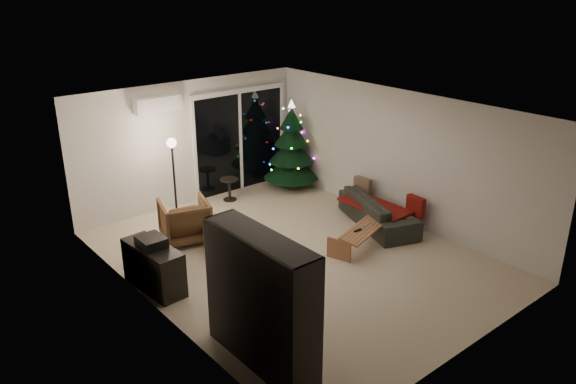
{
  "coord_description": "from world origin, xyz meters",
  "views": [
    {
      "loc": [
        -5.41,
        -6.33,
        4.41
      ],
      "look_at": [
        0.1,
        0.3,
        1.05
      ],
      "focal_mm": 35.0,
      "sensor_mm": 36.0,
      "label": 1
    }
  ],
  "objects_px": {
    "armchair": "(185,220)",
    "christmas_tree": "(291,144)",
    "sofa": "(378,211)",
    "coffee_table": "(363,239)",
    "media_cabinet": "(154,267)",
    "bookshelf": "(247,307)"
  },
  "relations": [
    {
      "from": "media_cabinet",
      "to": "christmas_tree",
      "type": "xyz_separation_m",
      "value": [
        4.34,
        1.99,
        0.63
      ]
    },
    {
      "from": "sofa",
      "to": "christmas_tree",
      "type": "distance_m",
      "value": 2.67
    },
    {
      "from": "sofa",
      "to": "coffee_table",
      "type": "xyz_separation_m",
      "value": [
        -0.96,
        -0.53,
        -0.09
      ]
    },
    {
      "from": "media_cabinet",
      "to": "armchair",
      "type": "height_order",
      "value": "armchair"
    },
    {
      "from": "media_cabinet",
      "to": "coffee_table",
      "type": "relative_size",
      "value": 0.91
    },
    {
      "from": "armchair",
      "to": "christmas_tree",
      "type": "height_order",
      "value": "christmas_tree"
    },
    {
      "from": "christmas_tree",
      "to": "bookshelf",
      "type": "bearing_deg",
      "value": -134.86
    },
    {
      "from": "armchair",
      "to": "coffee_table",
      "type": "distance_m",
      "value": 3.12
    },
    {
      "from": "armchair",
      "to": "sofa",
      "type": "distance_m",
      "value": 3.56
    },
    {
      "from": "christmas_tree",
      "to": "coffee_table",
      "type": "bearing_deg",
      "value": -107.9
    },
    {
      "from": "bookshelf",
      "to": "christmas_tree",
      "type": "relative_size",
      "value": 0.86
    },
    {
      "from": "sofa",
      "to": "armchair",
      "type": "bearing_deg",
      "value": 81.36
    },
    {
      "from": "sofa",
      "to": "coffee_table",
      "type": "relative_size",
      "value": 1.57
    },
    {
      "from": "armchair",
      "to": "sofa",
      "type": "xyz_separation_m",
      "value": [
        3.11,
        -1.73,
        -0.1
      ]
    },
    {
      "from": "sofa",
      "to": "christmas_tree",
      "type": "xyz_separation_m",
      "value": [
        0.04,
        2.58,
        0.69
      ]
    },
    {
      "from": "media_cabinet",
      "to": "christmas_tree",
      "type": "bearing_deg",
      "value": 20.15
    },
    {
      "from": "sofa",
      "to": "coffee_table",
      "type": "distance_m",
      "value": 1.1
    },
    {
      "from": "coffee_table",
      "to": "christmas_tree",
      "type": "height_order",
      "value": "christmas_tree"
    },
    {
      "from": "bookshelf",
      "to": "christmas_tree",
      "type": "height_order",
      "value": "christmas_tree"
    },
    {
      "from": "armchair",
      "to": "media_cabinet",
      "type": "bearing_deg",
      "value": 60.63
    },
    {
      "from": "media_cabinet",
      "to": "christmas_tree",
      "type": "distance_m",
      "value": 4.82
    },
    {
      "from": "media_cabinet",
      "to": "armchair",
      "type": "relative_size",
      "value": 1.35
    }
  ]
}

